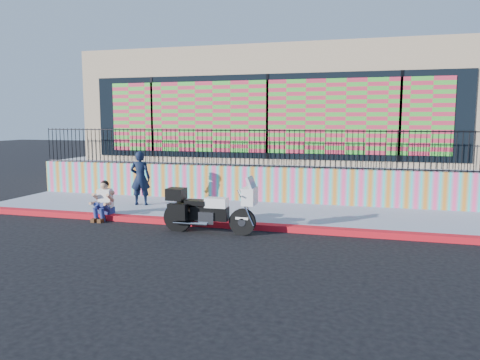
% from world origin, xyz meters
% --- Properties ---
extents(ground, '(90.00, 90.00, 0.00)m').
position_xyz_m(ground, '(0.00, 0.00, 0.00)').
color(ground, black).
rests_on(ground, ground).
extents(red_curb, '(16.00, 0.30, 0.15)m').
position_xyz_m(red_curb, '(0.00, 0.00, 0.07)').
color(red_curb, red).
rests_on(red_curb, ground).
extents(sidewalk, '(16.00, 3.00, 0.15)m').
position_xyz_m(sidewalk, '(0.00, 1.65, 0.07)').
color(sidewalk, gray).
rests_on(sidewalk, ground).
extents(mural_wall, '(16.00, 0.20, 1.10)m').
position_xyz_m(mural_wall, '(0.00, 3.25, 0.70)').
color(mural_wall, '#FB4280').
rests_on(mural_wall, sidewalk).
extents(metal_fence, '(15.80, 0.04, 1.20)m').
position_xyz_m(metal_fence, '(0.00, 3.25, 1.85)').
color(metal_fence, black).
rests_on(metal_fence, mural_wall).
extents(elevated_platform, '(16.00, 10.00, 1.25)m').
position_xyz_m(elevated_platform, '(0.00, 8.35, 0.62)').
color(elevated_platform, gray).
rests_on(elevated_platform, ground).
extents(storefront_building, '(14.00, 8.06, 4.00)m').
position_xyz_m(storefront_building, '(0.00, 8.13, 3.25)').
color(storefront_building, tan).
rests_on(storefront_building, elevated_platform).
extents(police_motorcycle, '(2.29, 0.76, 1.43)m').
position_xyz_m(police_motorcycle, '(-0.40, -0.67, 0.60)').
color(police_motorcycle, black).
rests_on(police_motorcycle, ground).
extents(police_officer, '(0.68, 0.52, 1.66)m').
position_xyz_m(police_officer, '(-3.40, 1.59, 0.98)').
color(police_officer, black).
rests_on(police_officer, sidewalk).
extents(seated_man, '(0.54, 0.71, 1.06)m').
position_xyz_m(seated_man, '(-3.67, -0.09, 0.45)').
color(seated_man, navy).
rests_on(seated_man, ground).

